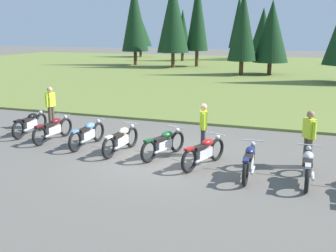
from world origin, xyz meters
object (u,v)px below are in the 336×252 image
(motorcycle_maroon, at_px, (53,129))
(motorcycle_sky_blue, at_px, (87,134))
(motorcycle_cream, at_px, (121,139))
(rider_with_back_turned, at_px, (51,105))
(rider_near_row_end, at_px, (309,136))
(motorcycle_silver, at_px, (308,167))
(motorcycle_british_green, at_px, (164,143))
(motorcycle_red, at_px, (204,152))
(motorcycle_navy, at_px, (249,161))
(motorcycle_black, at_px, (30,123))
(rider_checking_bike, at_px, (203,126))

(motorcycle_maroon, distance_m, motorcycle_sky_blue, 1.54)
(motorcycle_cream, distance_m, rider_with_back_turned, 4.69)
(motorcycle_sky_blue, bearing_deg, rider_near_row_end, 1.84)
(motorcycle_silver, bearing_deg, motorcycle_cream, 172.35)
(motorcycle_sky_blue, xyz_separation_m, rider_near_row_end, (7.10, 0.23, 0.51))
(motorcycle_sky_blue, xyz_separation_m, motorcycle_silver, (7.12, -1.04, 0.00))
(motorcycle_sky_blue, distance_m, motorcycle_british_green, 2.87)
(motorcycle_maroon, bearing_deg, motorcycle_red, -8.88)
(motorcycle_silver, xyz_separation_m, rider_with_back_turned, (-9.87, 2.90, 0.51))
(motorcycle_maroon, height_order, motorcycle_silver, same)
(motorcycle_sky_blue, distance_m, motorcycle_navy, 5.73)
(motorcycle_british_green, distance_m, motorcycle_navy, 2.90)
(motorcycle_black, xyz_separation_m, motorcycle_sky_blue, (2.85, -0.66, 0.00))
(motorcycle_black, distance_m, motorcycle_cream, 4.35)
(motorcycle_british_green, xyz_separation_m, rider_near_row_end, (4.24, 0.48, 0.51))
(motorcycle_red, xyz_separation_m, motorcycle_navy, (1.36, -0.42, 0.00))
(motorcycle_british_green, relative_size, rider_checking_bike, 1.21)
(motorcycle_navy, height_order, rider_checking_bike, rider_checking_bike)
(motorcycle_sky_blue, distance_m, motorcycle_red, 4.32)
(rider_checking_bike, bearing_deg, motorcycle_navy, -40.53)
(motorcycle_maroon, distance_m, motorcycle_british_green, 4.40)
(motorcycle_maroon, xyz_separation_m, motorcycle_silver, (8.64, -1.26, 0.00))
(motorcycle_british_green, xyz_separation_m, rider_with_back_turned, (-5.61, 2.10, 0.51))
(motorcycle_maroon, distance_m, rider_near_row_end, 8.63)
(motorcycle_maroon, height_order, rider_checking_bike, rider_checking_bike)
(motorcycle_black, relative_size, rider_near_row_end, 1.26)
(rider_near_row_end, bearing_deg, motorcycle_red, -162.15)
(rider_near_row_end, bearing_deg, rider_with_back_turned, 170.63)
(rider_near_row_end, bearing_deg, motorcycle_maroon, -179.93)
(motorcycle_black, distance_m, motorcycle_sky_blue, 2.93)
(motorcycle_silver, bearing_deg, motorcycle_red, 172.84)
(motorcycle_sky_blue, xyz_separation_m, rider_with_back_turned, (-2.75, 1.85, 0.51))
(motorcycle_maroon, bearing_deg, motorcycle_silver, -8.31)
(motorcycle_cream, bearing_deg, motorcycle_sky_blue, 168.85)
(motorcycle_navy, xyz_separation_m, rider_with_back_turned, (-8.38, 2.96, 0.51))
(motorcycle_maroon, bearing_deg, motorcycle_black, 161.79)
(motorcycle_british_green, relative_size, rider_with_back_turned, 1.21)
(rider_checking_bike, bearing_deg, motorcycle_red, -73.70)
(rider_checking_bike, bearing_deg, motorcycle_silver, -23.28)
(motorcycle_black, bearing_deg, rider_checking_bike, -2.90)
(motorcycle_cream, height_order, motorcycle_silver, same)
(motorcycle_silver, distance_m, rider_checking_bike, 3.47)
(motorcycle_british_green, xyz_separation_m, motorcycle_navy, (2.77, -0.86, 0.00))
(motorcycle_black, xyz_separation_m, motorcycle_british_green, (5.71, -0.90, 0.00))
(motorcycle_black, bearing_deg, motorcycle_cream, -12.36)
(rider_near_row_end, bearing_deg, motorcycle_cream, -174.94)
(rider_checking_bike, bearing_deg, motorcycle_maroon, -179.03)
(motorcycle_maroon, bearing_deg, motorcycle_navy, -10.48)
(motorcycle_british_green, height_order, motorcycle_red, same)
(motorcycle_maroon, xyz_separation_m, motorcycle_cream, (2.92, -0.49, 0.00))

